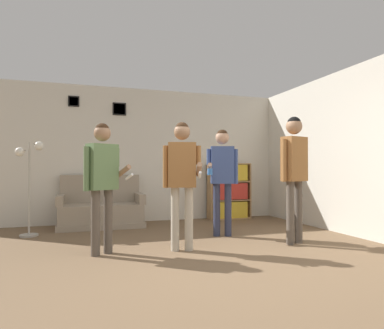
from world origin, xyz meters
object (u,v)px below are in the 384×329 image
(couch, at_px, (101,210))
(person_spectator_near_bookshelf, at_px, (294,164))
(floor_lamp, at_px, (29,175))
(person_player_foreground_center, at_px, (182,171))
(person_watcher_holding_cup, at_px, (222,170))
(bookshelf, at_px, (229,191))
(person_player_foreground_left, at_px, (102,174))
(drinking_cup, at_px, (221,161))

(couch, relative_size, person_spectator_near_bookshelf, 0.84)
(floor_lamp, xyz_separation_m, person_player_foreground_center, (2.04, -1.66, 0.06))
(couch, distance_m, person_watcher_holding_cup, 2.46)
(bookshelf, xyz_separation_m, person_spectator_near_bookshelf, (-0.12, -2.55, 0.54))
(bookshelf, relative_size, person_watcher_holding_cup, 0.70)
(floor_lamp, distance_m, person_player_foreground_center, 2.63)
(bookshelf, bearing_deg, person_spectator_near_bookshelf, -92.74)
(couch, relative_size, bookshelf, 1.29)
(person_player_foreground_left, relative_size, drinking_cup, 16.66)
(couch, relative_size, person_player_foreground_left, 0.93)
(person_player_foreground_left, distance_m, person_player_foreground_center, 1.01)
(drinking_cup, bearing_deg, person_watcher_holding_cup, -111.87)
(floor_lamp, xyz_separation_m, person_player_foreground_left, (1.04, -1.55, 0.03))
(person_player_foreground_left, bearing_deg, person_watcher_holding_cup, 18.44)
(person_watcher_holding_cup, xyz_separation_m, person_spectator_near_bookshelf, (0.76, -0.83, 0.09))
(couch, height_order, drinking_cup, drinking_cup)
(bookshelf, bearing_deg, couch, -175.91)
(person_player_foreground_center, bearing_deg, floor_lamp, 140.89)
(bookshelf, bearing_deg, person_player_foreground_left, -139.64)
(floor_lamp, bearing_deg, person_player_foreground_center, -39.11)
(floor_lamp, xyz_separation_m, person_spectator_near_bookshelf, (3.68, -1.75, 0.16))
(person_spectator_near_bookshelf, bearing_deg, drinking_cup, 91.52)
(couch, xyz_separation_m, person_watcher_holding_cup, (1.79, -1.53, 0.74))
(bookshelf, relative_size, person_player_foreground_left, 0.73)
(floor_lamp, relative_size, person_spectator_near_bookshelf, 0.83)
(drinking_cup, bearing_deg, floor_lamp, -167.49)
(person_player_foreground_left, bearing_deg, drinking_cup, 42.38)
(floor_lamp, bearing_deg, person_player_foreground_left, -56.19)
(person_watcher_holding_cup, relative_size, drinking_cup, 17.24)
(floor_lamp, height_order, drinking_cup, floor_lamp)
(floor_lamp, xyz_separation_m, person_watcher_holding_cup, (2.92, -0.92, 0.07))
(person_player_foreground_center, relative_size, person_spectator_near_bookshelf, 0.93)
(person_player_foreground_center, height_order, person_watcher_holding_cup, person_watcher_holding_cup)
(bookshelf, xyz_separation_m, person_player_foreground_left, (-2.76, -2.35, 0.41))
(floor_lamp, height_order, person_watcher_holding_cup, person_watcher_holding_cup)
(drinking_cup, bearing_deg, person_player_foreground_center, -122.57)
(bookshelf, bearing_deg, person_player_foreground_center, -125.61)
(person_watcher_holding_cup, height_order, drinking_cup, person_watcher_holding_cup)
(bookshelf, bearing_deg, person_watcher_holding_cup, -117.10)
(person_player_foreground_center, bearing_deg, bookshelf, 54.39)
(person_spectator_near_bookshelf, bearing_deg, couch, 137.10)
(person_watcher_holding_cup, bearing_deg, couch, 139.39)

